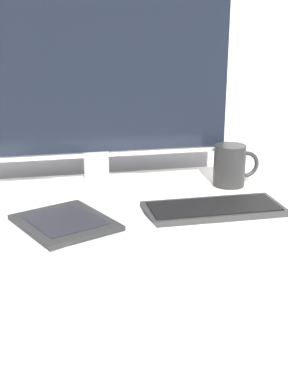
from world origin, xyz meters
name	(u,v)px	position (x,y,z in m)	size (l,w,h in m)	color
desk	(138,370)	(0.00, 0.19, 0.38)	(1.18, 0.60, 0.76)	silver
monitor	(94,85)	(-0.06, 0.39, 1.00)	(0.64, 0.11, 0.44)	silver
keyboard	(213,209)	(0.15, 0.17, 0.77)	(0.28, 0.12, 0.01)	#282828
laptop	(68,227)	(-0.14, 0.13, 0.77)	(0.32, 0.25, 0.02)	#A3A3A8
ereader	(65,222)	(-0.15, 0.12, 0.78)	(0.21, 0.22, 0.01)	black
coffee_mug	(231,165)	(0.25, 0.33, 0.81)	(0.11, 0.07, 0.10)	black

